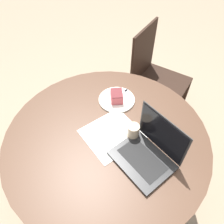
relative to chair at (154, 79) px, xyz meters
The scene contains 9 objects.
ground_plane 0.98m from the chair, ahead, with size 12.00×12.00×0.00m, color gray.
dining_table 0.85m from the chair, ahead, with size 1.16×1.16×0.70m.
chair is the anchor object (origin of this frame).
paper_document 0.86m from the chair, ahead, with size 0.39×0.39×0.00m.
plate 0.62m from the chair, 10.72° to the right, with size 0.23×0.23×0.01m.
cake_slice 0.64m from the chair, 10.46° to the right, with size 0.12×0.11×0.06m.
fork 0.59m from the chair, 10.43° to the right, with size 0.17×0.06×0.00m.
coffee_glass 0.84m from the chair, ahead, with size 0.07×0.07×0.09m.
laptop 0.95m from the chair, 12.74° to the left, with size 0.34×0.37×0.25m.
Camera 1 is at (0.64, 0.33, 1.71)m, focal length 35.00 mm.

